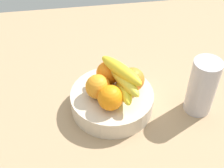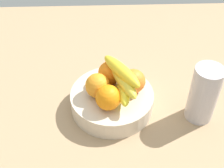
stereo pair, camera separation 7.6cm
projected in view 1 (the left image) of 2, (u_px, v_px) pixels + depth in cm
name	position (u px, v px, depth cm)	size (l,w,h in cm)	color
ground_plane	(116.00, 115.00, 98.70)	(180.00, 140.00, 3.00)	tan
fruit_bowl	(112.00, 100.00, 97.08)	(26.21, 26.21, 6.32)	beige
orange_front_left	(98.00, 87.00, 91.62)	(7.60, 7.60, 7.60)	orange
orange_front_right	(110.00, 98.00, 88.21)	(7.60, 7.60, 7.60)	orange
orange_center	(132.00, 79.00, 94.00)	(7.60, 7.60, 7.60)	orange
orange_back_left	(108.00, 73.00, 96.18)	(7.60, 7.60, 7.60)	orange
banana_bunch	(122.00, 81.00, 91.38)	(12.57, 18.37, 10.60)	yellow
thermos_tumbler	(202.00, 87.00, 92.45)	(8.53, 8.53, 19.07)	#BAB3B8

